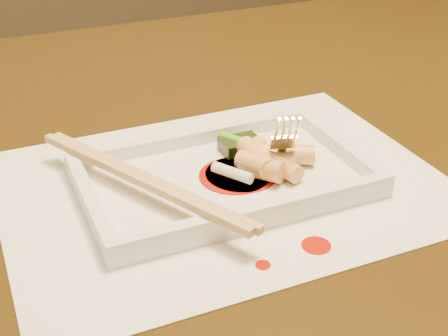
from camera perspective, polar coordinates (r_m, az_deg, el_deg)
name	(u,v)px	position (r m, az deg, el deg)	size (l,w,h in m)	color
table	(151,240)	(0.68, -6.68, -6.52)	(1.40, 0.90, 0.75)	black
placemat	(224,185)	(0.58, 0.00, -1.61)	(0.40, 0.30, 0.00)	white
sauce_splatter_a	(316,245)	(0.51, 8.43, -7.02)	(0.02, 0.02, 0.00)	#BC1605
sauce_splatter_b	(263,265)	(0.48, 3.58, -8.84)	(0.01, 0.01, 0.00)	#BC1605
plate_base	(224,181)	(0.58, 0.00, -1.21)	(0.26, 0.16, 0.01)	white
plate_rim_far	(195,137)	(0.63, -2.70, 2.84)	(0.26, 0.01, 0.01)	white
plate_rim_near	(260,212)	(0.51, 3.32, -4.06)	(0.26, 0.01, 0.01)	white
plate_rim_left	(90,200)	(0.54, -12.16, -2.91)	(0.01, 0.14, 0.01)	white
plate_rim_right	(339,146)	(0.62, 10.49, 2.04)	(0.01, 0.14, 0.01)	white
veg_piece	(240,145)	(0.61, 1.50, 2.15)	(0.04, 0.03, 0.01)	black
scallion_white	(232,173)	(0.56, 0.77, -0.44)	(0.01, 0.01, 0.04)	#EAEACC
scallion_green	(256,147)	(0.60, 2.92, 1.93)	(0.01, 0.01, 0.09)	#45A019
chopstick_a	(137,179)	(0.54, -7.97, -1.04)	(0.01, 0.25, 0.01)	tan
chopstick_b	(146,178)	(0.54, -7.16, -0.87)	(0.01, 0.25, 0.01)	tan
fork	(286,84)	(0.58, 5.65, 7.65)	(0.09, 0.10, 0.14)	silver
sauce_blob_0	(242,174)	(0.58, 1.65, -0.52)	(0.07, 0.07, 0.00)	#BC1605
sauce_blob_1	(235,176)	(0.58, 0.98, -0.69)	(0.07, 0.07, 0.00)	#BC1605
rice_cake_0	(287,154)	(0.59, 5.78, 1.24)	(0.02, 0.02, 0.05)	#FFD577
rice_cake_1	(281,166)	(0.57, 5.23, 0.21)	(0.02, 0.02, 0.04)	#FFD577
rice_cake_2	(260,165)	(0.56, 3.29, 0.30)	(0.02, 0.02, 0.04)	#FFD577
rice_cake_3	(261,170)	(0.57, 3.45, -0.18)	(0.02, 0.02, 0.04)	#FFD577
rice_cake_4	(254,153)	(0.59, 2.79, 1.33)	(0.02, 0.02, 0.04)	#FFD577
rice_cake_5	(256,157)	(0.57, 2.97, 1.03)	(0.02, 0.02, 0.05)	#FFD577
rice_cake_6	(273,160)	(0.58, 4.54, 0.75)	(0.02, 0.02, 0.04)	#FFD577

